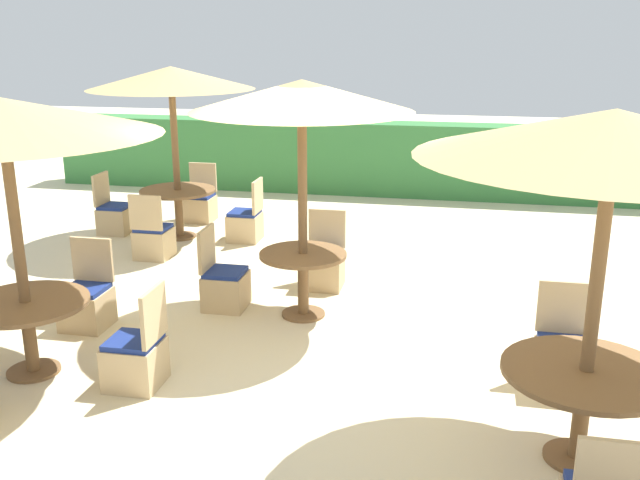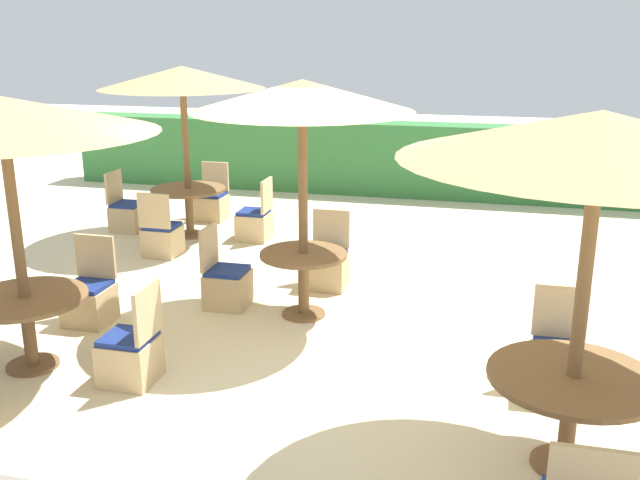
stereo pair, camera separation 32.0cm
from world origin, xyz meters
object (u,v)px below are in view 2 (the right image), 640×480
patio_chair_center_west (226,284)px  patio_chair_center_north (328,266)px  round_table_back_left (189,198)px  parasol_front_right (600,138)px  patio_chair_front_left_east (131,354)px  parasol_center (302,97)px  round_table_center (303,268)px  patio_chair_back_left_west (127,214)px  round_table_front_right (572,392)px  patio_chair_back_left_east (255,223)px  patio_chair_front_right_north (557,366)px  patio_chair_back_left_north (212,204)px  patio_chair_back_left_south (162,237)px  patio_chair_front_left_north (90,299)px  parasol_back_left (182,78)px  parasol_front_left (1,116)px  round_table_front_left (26,311)px

patio_chair_center_west → patio_chair_center_north: 1.32m
patio_chair_center_north → round_table_back_left: bearing=-33.3°
parasol_front_right → patio_chair_front_left_east: bearing=173.4°
parasol_center → patio_chair_center_west: parasol_center is taller
patio_chair_center_west → round_table_center: bearing=86.9°
patio_chair_back_left_west → round_table_front_right: bearing=51.3°
patio_chair_back_left_east → patio_chair_front_right_north: same height
patio_chair_back_left_north → parasol_front_right: (5.13, -5.90, 2.14)m
round_table_back_left → patio_chair_front_right_north: (5.10, -3.80, -0.33)m
patio_chair_back_left_south → patio_chair_front_left_north: size_ratio=1.00×
round_table_center → patio_chair_back_left_south: bearing=147.1°
round_table_center → round_table_back_left: 3.63m
round_table_front_right → patio_chair_center_north: bearing=128.1°
parasol_center → patio_chair_center_west: (-0.93, 0.05, -2.13)m
patio_chair_back_left_north → patio_chair_back_left_west: 1.41m
parasol_back_left → patio_chair_front_left_east: bearing=-72.5°
round_table_back_left → round_table_front_right: 7.08m
parasol_front_left → round_table_back_left: bearing=94.6°
round_table_back_left → patio_chair_front_left_east: (1.42, -4.49, -0.33)m
patio_chair_back_left_east → parasol_front_left: parasol_front_left is taller
parasol_center → round_table_back_left: (-2.51, 2.62, -1.79)m
parasol_back_left → patio_chair_front_right_north: size_ratio=2.73×
patio_chair_back_left_south → round_table_front_left: 3.46m
parasol_front_left → round_table_front_right: size_ratio=2.22×
round_table_center → parasol_front_right: bearing=-41.6°
parasol_center → patio_chair_front_left_north: 3.14m
patio_chair_back_left_south → round_table_front_right: bearing=-37.6°
patio_chair_back_left_south → round_table_front_left: size_ratio=0.83×
patio_chair_back_left_east → round_table_front_left: bearing=171.4°
patio_chair_front_left_north → round_table_front_right: (4.77, -1.54, 0.34)m
round_table_center → round_table_back_left: round_table_back_left is taller
patio_chair_back_left_south → parasol_front_right: parasol_front_right is taller
patio_chair_center_north → patio_chair_front_left_east: same height
patio_chair_back_left_east → round_table_center: bearing=-151.0°
patio_chair_back_left_east → patio_chair_back_left_west: size_ratio=1.00×
parasol_front_right → patio_chair_front_left_north: bearing=162.1°
patio_chair_center_north → patio_chair_back_left_east: same height
parasol_front_left → round_table_center: bearing=40.3°
parasol_front_left → patio_chair_front_left_north: size_ratio=2.86×
parasol_center → patio_chair_back_left_east: parasol_center is taller
patio_chair_back_left_west → patio_chair_front_left_east: same height
parasol_back_left → round_table_back_left: (0.00, 0.00, -1.77)m
round_table_front_right → patio_chair_back_left_west: bearing=141.3°
round_table_center → patio_chair_back_left_north: (-2.55, 3.61, -0.29)m
parasol_front_right → parasol_center: bearing=138.4°
parasol_center → patio_chair_front_left_east: (-1.09, -1.86, -2.13)m
patio_chair_back_left_west → round_table_front_left: size_ratio=0.83×
patio_chair_back_left_west → parasol_center: bearing=53.4°
patio_chair_front_right_north → parasol_front_right: bearing=89.5°
parasol_center → patio_chair_back_left_north: parasol_center is taller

